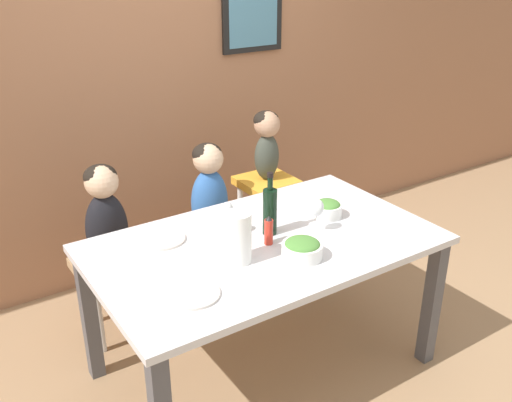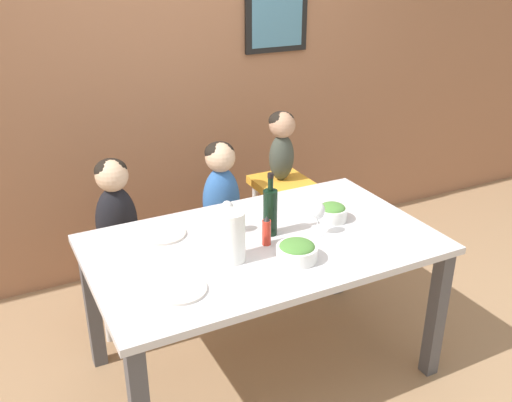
{
  "view_description": "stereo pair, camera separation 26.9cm",
  "coord_description": "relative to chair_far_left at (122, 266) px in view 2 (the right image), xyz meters",
  "views": [
    {
      "loc": [
        -1.35,
        -1.98,
        2.04
      ],
      "look_at": [
        0.0,
        0.07,
        0.93
      ],
      "focal_mm": 40.0,
      "sensor_mm": 36.0,
      "label": 1
    },
    {
      "loc": [
        -1.12,
        -2.11,
        2.04
      ],
      "look_at": [
        0.0,
        0.07,
        0.93
      ],
      "focal_mm": 40.0,
      "sensor_mm": 36.0,
      "label": 2
    }
  ],
  "objects": [
    {
      "name": "ground_plane",
      "position": [
        0.52,
        -0.73,
        -0.37
      ],
      "size": [
        14.0,
        14.0,
        0.0
      ],
      "primitive_type": "plane",
      "color": "#9E7A56"
    },
    {
      "name": "wall_back",
      "position": [
        0.53,
        0.6,
        0.98
      ],
      "size": [
        10.0,
        0.09,
        2.7
      ],
      "color": "#9E6B4C",
      "rests_on": "ground_plane"
    },
    {
      "name": "dining_table",
      "position": [
        0.52,
        -0.73,
        0.29
      ],
      "size": [
        1.63,
        0.97,
        0.75
      ],
      "color": "silver",
      "rests_on": "ground_plane"
    },
    {
      "name": "chair_far_left",
      "position": [
        0.0,
        0.0,
        0.0
      ],
      "size": [
        0.38,
        0.38,
        0.44
      ],
      "color": "silver",
      "rests_on": "ground_plane"
    },
    {
      "name": "chair_far_center",
      "position": [
        0.63,
        0.0,
        0.0
      ],
      "size": [
        0.38,
        0.38,
        0.44
      ],
      "color": "silver",
      "rests_on": "ground_plane"
    },
    {
      "name": "chair_right_highchair",
      "position": [
        1.03,
        0.0,
        0.18
      ],
      "size": [
        0.33,
        0.32,
        0.71
      ],
      "color": "silver",
      "rests_on": "ground_plane"
    },
    {
      "name": "person_child_left",
      "position": [
        0.0,
        0.0,
        0.38
      ],
      "size": [
        0.23,
        0.18,
        0.57
      ],
      "color": "black",
      "rests_on": "chair_far_left"
    },
    {
      "name": "person_child_center",
      "position": [
        0.63,
        0.0,
        0.38
      ],
      "size": [
        0.23,
        0.18,
        0.57
      ],
      "color": "#3366B2",
      "rests_on": "chair_far_center"
    },
    {
      "name": "person_baby_right",
      "position": [
        1.03,
        0.0,
        0.6
      ],
      "size": [
        0.16,
        0.16,
        0.43
      ],
      "color": "#3D4238",
      "rests_on": "chair_right_highchair"
    },
    {
      "name": "wine_bottle",
      "position": [
        0.59,
        -0.68,
        0.51
      ],
      "size": [
        0.07,
        0.07,
        0.32
      ],
      "color": "black",
      "rests_on": "dining_table"
    },
    {
      "name": "paper_towel_roll",
      "position": [
        0.32,
        -0.82,
        0.5
      ],
      "size": [
        0.11,
        0.11,
        0.24
      ],
      "color": "white",
      "rests_on": "dining_table"
    },
    {
      "name": "wine_glass_near",
      "position": [
        0.79,
        -0.79,
        0.51
      ],
      "size": [
        0.06,
        0.06,
        0.17
      ],
      "color": "white",
      "rests_on": "dining_table"
    },
    {
      "name": "wine_glass_far",
      "position": [
        0.41,
        -0.58,
        0.51
      ],
      "size": [
        0.06,
        0.06,
        0.17
      ],
      "color": "white",
      "rests_on": "dining_table"
    },
    {
      "name": "salad_bowl_large",
      "position": [
        0.58,
        -0.95,
        0.43
      ],
      "size": [
        0.19,
        0.19,
        0.09
      ],
      "color": "white",
      "rests_on": "dining_table"
    },
    {
      "name": "salad_bowl_small",
      "position": [
        0.95,
        -0.68,
        0.43
      ],
      "size": [
        0.15,
        0.15,
        0.09
      ],
      "color": "white",
      "rests_on": "dining_table"
    },
    {
      "name": "dinner_plate_front_left",
      "position": [
        0.02,
        -0.95,
        0.39
      ],
      "size": [
        0.22,
        0.22,
        0.01
      ],
      "color": "silver",
      "rests_on": "dining_table"
    },
    {
      "name": "dinner_plate_back_left",
      "position": [
        0.12,
        -0.45,
        0.39
      ],
      "size": [
        0.22,
        0.22,
        0.01
      ],
      "color": "silver",
      "rests_on": "dining_table"
    },
    {
      "name": "condiment_bottle_hot_sauce",
      "position": [
        0.52,
        -0.76,
        0.45
      ],
      "size": [
        0.04,
        0.04,
        0.14
      ],
      "color": "red",
      "rests_on": "dining_table"
    }
  ]
}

